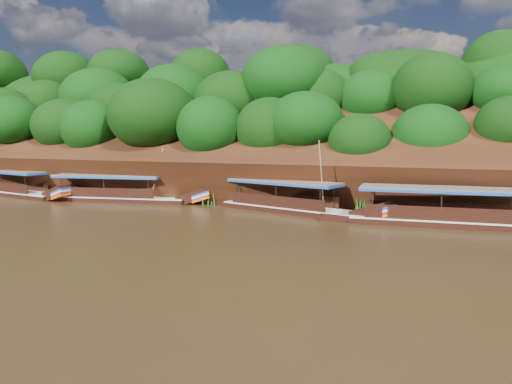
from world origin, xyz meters
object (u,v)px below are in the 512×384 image
at_px(boat_3, 21,191).
at_px(boat_2, 126,196).
at_px(boat_0, 467,218).
at_px(boat_1, 299,206).

bearing_deg(boat_3, boat_2, 14.24).
bearing_deg(boat_3, boat_0, 9.43).
xyz_separation_m(boat_0, boat_3, (-40.03, 2.28, -0.02)).
distance_m(boat_0, boat_1, 11.98).
distance_m(boat_1, boat_3, 28.18).
xyz_separation_m(boat_1, boat_2, (-16.36, 0.96, -0.01)).
bearing_deg(boat_1, boat_0, 9.87).
height_order(boat_1, boat_3, boat_1).
relative_size(boat_1, boat_2, 0.92).
relative_size(boat_0, boat_3, 1.14).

